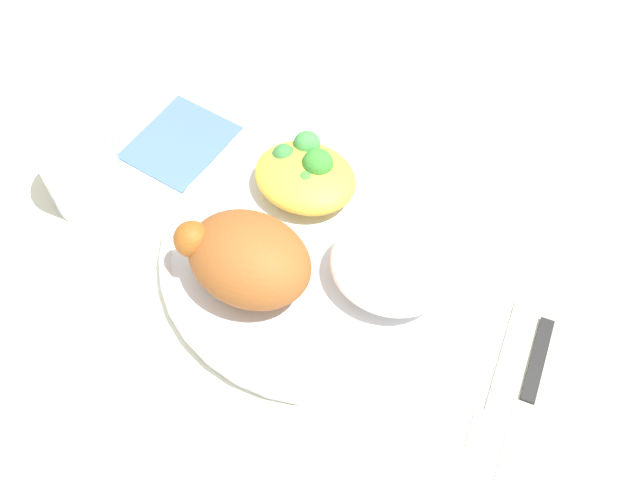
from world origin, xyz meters
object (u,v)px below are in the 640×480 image
at_px(mac_cheese_with_broccoli, 306,173).
at_px(napkin, 180,142).
at_px(plate, 320,252).
at_px(knife, 526,404).
at_px(fork, 498,381).
at_px(rice_pile, 390,266).
at_px(roasted_chicken, 247,258).
at_px(water_glass, 83,171).

height_order(mac_cheese_with_broccoli, napkin, mac_cheese_with_broccoli).
xyz_separation_m(plate, napkin, (0.19, -0.05, -0.01)).
relative_size(mac_cheese_with_broccoli, knife, 0.52).
bearing_deg(fork, rice_pile, -16.80).
height_order(roasted_chicken, knife, roasted_chicken).
bearing_deg(fork, knife, 164.18).
relative_size(rice_pile, fork, 0.74).
bearing_deg(knife, roasted_chicken, 3.72).
bearing_deg(napkin, fork, 167.07).
distance_m(roasted_chicken, mac_cheese_with_broccoli, 0.11).
xyz_separation_m(mac_cheese_with_broccoli, knife, (-0.26, 0.10, -0.03)).
bearing_deg(plate, water_glass, 11.20).
bearing_deg(roasted_chicken, mac_cheese_with_broccoli, -85.84).
relative_size(mac_cheese_with_broccoli, napkin, 0.97).
relative_size(rice_pile, water_glass, 1.34).
xyz_separation_m(plate, mac_cheese_with_broccoli, (0.05, -0.05, 0.03)).
bearing_deg(roasted_chicken, fork, -173.89).
xyz_separation_m(roasted_chicken, napkin, (0.16, -0.11, -0.05)).
relative_size(knife, napkin, 1.87).
bearing_deg(water_glass, rice_pile, -171.13).
distance_m(rice_pile, water_glass, 0.30).
relative_size(fork, napkin, 1.40).
bearing_deg(napkin, rice_pile, 168.88).
height_order(mac_cheese_with_broccoli, knife, mac_cheese_with_broccoli).
bearing_deg(mac_cheese_with_broccoli, rice_pile, 154.89).
bearing_deg(fork, mac_cheese_with_broccoli, -20.97).
distance_m(plate, napkin, 0.20).
distance_m(mac_cheese_with_broccoli, fork, 0.25).
bearing_deg(water_glass, roasted_chicken, 175.82).
xyz_separation_m(rice_pile, knife, (-0.15, 0.04, -0.04)).
bearing_deg(mac_cheese_with_broccoli, fork, 159.03).
distance_m(roasted_chicken, rice_pile, 0.12).
xyz_separation_m(plate, knife, (-0.21, 0.04, -0.01)).
bearing_deg(plate, roasted_chicken, 57.74).
xyz_separation_m(mac_cheese_with_broccoli, fork, (-0.23, 0.09, -0.04)).
relative_size(plate, roasted_chicken, 2.48).
height_order(mac_cheese_with_broccoli, water_glass, water_glass).
height_order(rice_pile, napkin, rice_pile).
bearing_deg(napkin, water_glass, 70.66).
bearing_deg(plate, fork, 169.44).
height_order(rice_pile, mac_cheese_with_broccoli, mac_cheese_with_broccoli).
relative_size(roasted_chicken, mac_cheese_with_broccoli, 1.19).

